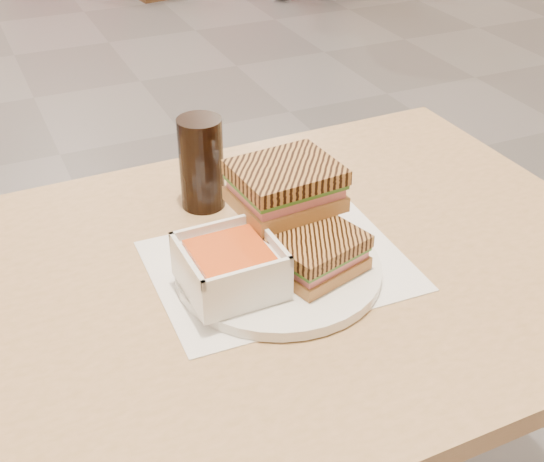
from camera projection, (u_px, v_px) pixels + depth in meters
name	position (u px, v px, depth m)	size (l,w,h in m)	color
main_table	(199.00, 355.00, 1.00)	(1.21, 0.72, 0.75)	tan
tray_liner	(279.00, 266.00, 0.97)	(0.34, 0.26, 0.00)	white
plate	(278.00, 269.00, 0.95)	(0.27, 0.27, 0.01)	white
soup_bowl	(230.00, 268.00, 0.90)	(0.12, 0.12, 0.06)	white
panini_lower	(317.00, 253.00, 0.93)	(0.13, 0.12, 0.05)	#B3733F
panini_upper	(285.00, 186.00, 0.96)	(0.14, 0.12, 0.06)	#B3733F
cola_glass	(201.00, 163.00, 1.07)	(0.07, 0.07, 0.14)	black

